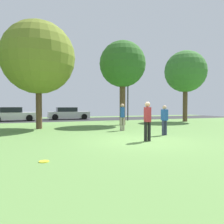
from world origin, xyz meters
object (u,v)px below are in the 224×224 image
person_bystander (164,119)px  parked_car_silver (68,114)px  frisbee_disc (44,161)px  street_lamp_post (128,99)px  person_thrower (147,119)px  oak_tree_right (38,58)px  maple_tree_far (123,65)px  person_catcher (122,116)px  maple_tree_near (185,72)px  parked_car_white (14,115)px

person_bystander → parked_car_silver: person_bystander is taller
frisbee_disc → street_lamp_post: bearing=57.0°
person_thrower → frisbee_disc: bearing=123.3°
person_bystander → oak_tree_right: bearing=38.3°
oak_tree_right → parked_car_silver: bearing=69.4°
person_bystander → maple_tree_far: bearing=-12.3°
oak_tree_right → person_catcher: oak_tree_right is taller
street_lamp_post → maple_tree_far: bearing=-120.1°
person_bystander → street_lamp_post: street_lamp_post is taller
maple_tree_far → oak_tree_right: 6.50m
maple_tree_near → parked_car_white: (-15.77, 6.84, -4.23)m
person_bystander → frisbee_disc: bearing=110.7°
parked_car_silver → person_thrower: bearing=-88.2°
person_thrower → person_catcher: (0.64, 4.11, -0.02)m
person_catcher → parked_car_white: (-6.81, 11.85, -0.27)m
maple_tree_near → street_lamp_post: 6.27m
person_thrower → person_bystander: bearing=-44.0°
parked_car_silver → frisbee_disc: bearing=-101.7°
person_thrower → person_catcher: bearing=-0.0°
maple_tree_near → person_catcher: size_ratio=4.16×
parked_car_silver → maple_tree_far: bearing=-71.8°
person_thrower → frisbee_disc: person_thrower is taller
maple_tree_far → frisbee_disc: size_ratio=24.99×
street_lamp_post → parked_car_silver: bearing=142.6°
person_thrower → parked_car_silver: person_thrower is taller
maple_tree_near → frisbee_disc: bearing=-141.6°
street_lamp_post → maple_tree_near: bearing=-35.2°
frisbee_disc → parked_car_silver: 18.99m
person_catcher → frisbee_disc: bearing=-30.7°
oak_tree_right → frisbee_disc: 10.23m
maple_tree_far → street_lamp_post: size_ratio=1.50×
person_catcher → person_bystander: bearing=32.5°
person_thrower → frisbee_disc: 4.91m
maple_tree_far → parked_car_white: maple_tree_far is taller
maple_tree_far → street_lamp_post: (2.62, 4.51, -2.60)m
parked_car_white → street_lamp_post: 11.78m
frisbee_disc → street_lamp_post: (9.35, 14.39, 2.24)m
maple_tree_far → person_thrower: maple_tree_far is taller
frisbee_disc → street_lamp_post: size_ratio=0.06×
maple_tree_near → maple_tree_far: bearing=-170.4°
parked_car_white → oak_tree_right: bearing=-77.0°
maple_tree_far → maple_tree_near: 7.38m
parked_car_white → maple_tree_far: bearing=-43.5°
person_bystander → street_lamp_post: bearing=-23.7°
person_bystander → parked_car_white: person_bystander is taller
oak_tree_right → person_bystander: size_ratio=4.59×
person_catcher → frisbee_disc: size_ratio=6.17×
oak_tree_right → maple_tree_near: (13.72, 2.03, 0.16)m
maple_tree_far → oak_tree_right: bearing=-172.9°
maple_tree_far → maple_tree_near: size_ratio=0.97×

